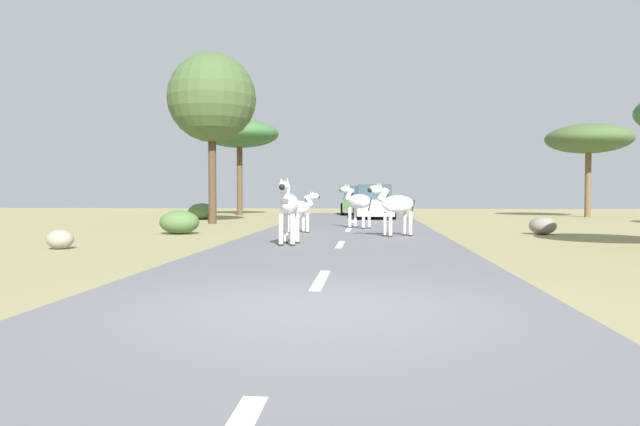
% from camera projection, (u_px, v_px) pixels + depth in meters
% --- Properties ---
extents(ground_plane, '(90.00, 90.00, 0.00)m').
position_uv_depth(ground_plane, '(315.00, 310.00, 6.64)').
color(ground_plane, '#8E8456').
extents(road, '(6.00, 64.00, 0.05)m').
position_uv_depth(road, '(306.00, 308.00, 6.64)').
color(road, slate).
rests_on(road, ground_plane).
extents(lane_markings, '(0.16, 56.00, 0.01)m').
position_uv_depth(lane_markings, '(296.00, 325.00, 5.65)').
color(lane_markings, silver).
rests_on(lane_markings, road).
extents(zebra_0, '(0.49, 1.75, 1.65)m').
position_uv_depth(zebra_0, '(289.00, 206.00, 14.45)').
color(zebra_0, silver).
rests_on(zebra_0, road).
extents(zebra_1, '(1.36, 1.38, 1.62)m').
position_uv_depth(zebra_1, '(358.00, 202.00, 21.49)').
color(zebra_1, silver).
rests_on(zebra_1, road).
extents(zebra_2, '(1.17, 1.12, 1.36)m').
position_uv_depth(zebra_2, '(300.00, 208.00, 18.89)').
color(zebra_2, silver).
rests_on(zebra_2, road).
extents(zebra_4, '(1.52, 1.10, 1.59)m').
position_uv_depth(zebra_4, '(395.00, 205.00, 17.36)').
color(zebra_4, silver).
rests_on(zebra_4, road).
extents(car_0, '(2.19, 4.43, 1.74)m').
position_uv_depth(car_0, '(374.00, 203.00, 29.94)').
color(car_0, white).
rests_on(car_0, road).
extents(car_1, '(2.17, 4.41, 1.74)m').
position_uv_depth(car_1, '(357.00, 201.00, 35.53)').
color(car_1, '#476B38').
rests_on(car_1, road).
extents(tree_0, '(4.70, 4.70, 5.25)m').
position_uv_depth(tree_0, '(589.00, 139.00, 32.78)').
color(tree_0, brown).
rests_on(tree_0, ground_plane).
extents(tree_3, '(3.87, 3.87, 7.46)m').
position_uv_depth(tree_3, '(212.00, 98.00, 25.43)').
color(tree_3, '#4C3823').
rests_on(tree_3, ground_plane).
extents(tree_5, '(4.78, 4.78, 5.83)m').
position_uv_depth(tree_5, '(239.00, 134.00, 35.54)').
color(tree_5, brown).
rests_on(tree_5, ground_plane).
extents(bush_0, '(1.39, 1.25, 0.84)m').
position_uv_depth(bush_0, '(202.00, 211.00, 29.86)').
color(bush_0, '#4C7038').
rests_on(bush_0, ground_plane).
extents(bush_3, '(1.30, 1.17, 0.78)m').
position_uv_depth(bush_3, '(179.00, 222.00, 19.13)').
color(bush_3, '#4C7038').
rests_on(bush_3, ground_plane).
extents(rock_0, '(0.86, 0.80, 0.57)m').
position_uv_depth(rock_0, '(543.00, 226.00, 18.88)').
color(rock_0, gray).
rests_on(rock_0, ground_plane).
extents(rock_1, '(0.64, 0.56, 0.47)m').
position_uv_depth(rock_1, '(60.00, 239.00, 13.93)').
color(rock_1, gray).
rests_on(rock_1, ground_plane).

